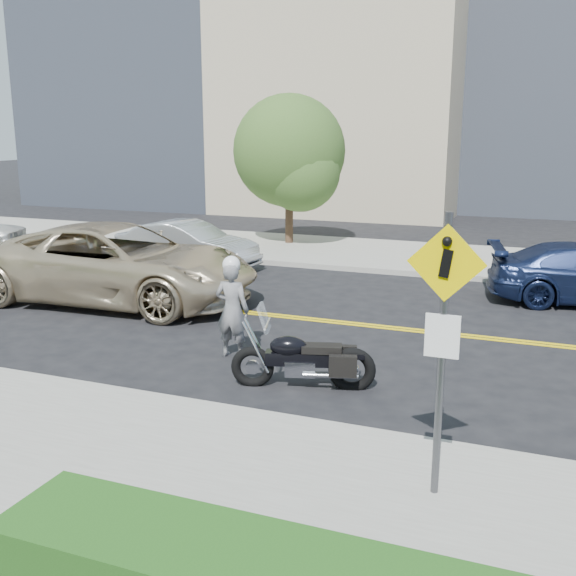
% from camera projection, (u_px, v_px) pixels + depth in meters
% --- Properties ---
extents(ground_plane, '(120.00, 120.00, 0.00)m').
position_uv_depth(ground_plane, '(286.00, 317.00, 14.44)').
color(ground_plane, black).
rests_on(ground_plane, ground).
extents(sidewalk_near, '(60.00, 5.00, 0.15)m').
position_uv_depth(sidewalk_near, '(43.00, 478.00, 7.63)').
color(sidewalk_near, '#9E9B91').
rests_on(sidewalk_near, ground_plane).
extents(sidewalk_far, '(60.00, 5.00, 0.15)m').
position_uv_depth(sidewalk_far, '(374.00, 254.00, 21.21)').
color(sidewalk_far, '#9E9B91').
rests_on(sidewalk_far, ground_plane).
extents(pedestrian_sign, '(0.78, 0.08, 3.00)m').
position_uv_depth(pedestrian_sign, '(443.00, 330.00, 6.78)').
color(pedestrian_sign, '#4C4C51').
rests_on(pedestrian_sign, sidewalk_near).
extents(motorcyclist, '(0.62, 0.41, 1.82)m').
position_uv_depth(motorcyclist, '(232.00, 307.00, 11.71)').
color(motorcyclist, silver).
rests_on(motorcyclist, ground).
extents(motorcycle, '(2.26, 1.24, 1.32)m').
position_uv_depth(motorcycle, '(304.00, 347.00, 10.37)').
color(motorcycle, black).
rests_on(motorcycle, ground).
extents(suv, '(6.64, 3.28, 1.81)m').
position_uv_depth(suv, '(117.00, 264.00, 15.50)').
color(suv, '#BFAD8C').
rests_on(suv, ground).
extents(parked_car_silver, '(4.24, 1.77, 1.36)m').
position_uv_depth(parked_car_silver, '(188.00, 245.00, 19.24)').
color(parked_car_silver, '#B0B4B8').
rests_on(parked_car_silver, ground).
extents(tree_far_a, '(3.71, 3.71, 5.07)m').
position_uv_depth(tree_far_a, '(289.00, 151.00, 22.25)').
color(tree_far_a, '#382619').
rests_on(tree_far_a, ground).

